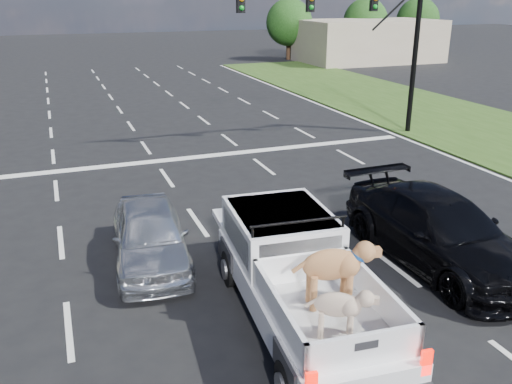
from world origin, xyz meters
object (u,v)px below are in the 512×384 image
traffic_signal (368,22)px  black_coupe (438,230)px  pickup_truck (299,275)px  silver_sedan (150,235)px

traffic_signal → black_coupe: size_ratio=1.68×
pickup_truck → black_coupe: 4.09m
pickup_truck → silver_sedan: pickup_truck is taller
silver_sedan → black_coupe: 6.51m
black_coupe → silver_sedan: bearing=158.7°
traffic_signal → silver_sedan: size_ratio=2.27×
silver_sedan → black_coupe: (6.11, -2.25, 0.10)m
pickup_truck → silver_sedan: 3.94m
black_coupe → pickup_truck: bearing=-166.4°
traffic_signal → pickup_truck: traffic_signal is taller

